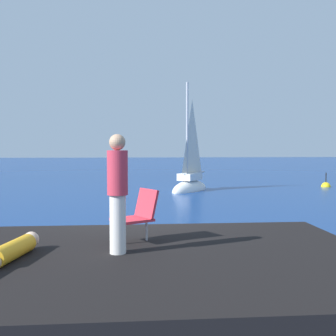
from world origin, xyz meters
TOP-DOWN VIEW (x-y plane):
  - ground_plane at (0.00, 0.00)m, footprint 160.00×160.00m
  - shore_ledge at (-0.43, -3.68)m, footprint 7.55×4.42m
  - boulder_seaward at (2.24, -1.38)m, footprint 1.40×1.56m
  - sailboat_near at (3.23, 13.81)m, footprint 2.89×3.43m
  - person_sunbather at (-1.54, -3.93)m, footprint 0.53×1.74m
  - person_standing at (-0.17, -3.60)m, footprint 0.28×0.28m
  - beach_chair at (0.12, -2.91)m, footprint 0.76×0.72m
  - marker_buoy at (11.62, 15.22)m, footprint 0.56×0.56m

SIDE VIEW (x-z plane):
  - ground_plane at x=0.00m, z-range 0.00..0.00m
  - boulder_seaward at x=2.24m, z-range -0.41..0.41m
  - marker_buoy at x=11.62m, z-range -0.56..0.57m
  - sailboat_near at x=3.23m, z-range -2.87..3.57m
  - shore_ledge at x=-0.43m, z-range 0.00..1.00m
  - person_sunbather at x=-1.54m, z-range 0.99..1.24m
  - beach_chair at x=0.12m, z-range 1.04..1.84m
  - person_standing at x=-0.17m, z-range 1.05..2.67m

